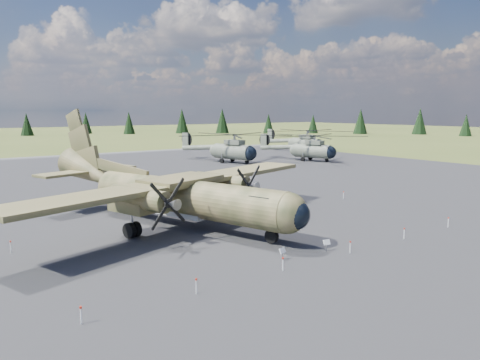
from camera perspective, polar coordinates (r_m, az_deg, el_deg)
ground at (r=41.35m, az=-2.95°, el=-4.86°), size 500.00×500.00×0.00m
apron at (r=49.86m, az=-9.23°, el=-2.66°), size 120.00×120.00×0.04m
transport_plane at (r=39.60m, az=-8.34°, el=-1.17°), size 30.77×27.44×10.29m
helicopter_near at (r=85.43m, az=-0.97°, el=4.60°), size 25.43×26.55×5.30m
helicopter_mid at (r=89.65m, az=8.79°, el=4.52°), size 23.78×24.72×4.93m
helicopter_far at (r=106.62m, az=7.98°, el=5.24°), size 21.19×24.44×5.17m
info_placard_left at (r=30.53m, az=5.16°, el=-8.71°), size 0.54×0.32×0.80m
info_placard_right at (r=32.75m, az=10.50°, el=-7.61°), size 0.54×0.29×0.81m
barrier_fence at (r=40.93m, az=-3.44°, el=-4.28°), size 33.12×29.62×0.85m
treeline at (r=46.37m, az=-1.44°, el=2.63°), size 328.41×324.08×11.00m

